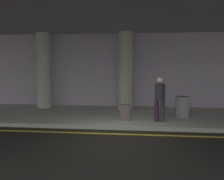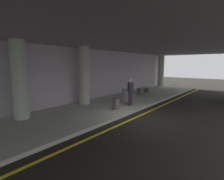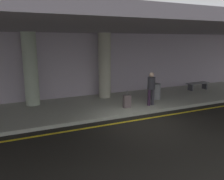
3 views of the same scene
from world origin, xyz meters
TOP-DOWN VIEW (x-y plane):
  - ground_plane at (0.00, 0.00)m, footprint 60.00×60.00m
  - sidewalk at (0.00, 3.10)m, footprint 26.00×4.20m
  - lane_stripe_yellow at (0.00, 0.49)m, footprint 26.00×0.14m
  - support_column_left_mid at (-4.00, 4.41)m, footprint 0.70×0.70m
  - support_column_center at (0.00, 4.41)m, footprint 0.70×0.70m
  - support_column_right_mid at (12.00, 4.41)m, footprint 0.70×0.70m
  - ceiling_overhang at (0.00, 2.60)m, footprint 28.00×13.20m
  - terminal_back_wall at (0.00, 5.35)m, footprint 26.00×0.30m
  - traveler_with_luggage at (1.45, 1.81)m, footprint 0.38×0.38m
  - suitcase_upright_primary at (0.14, 1.94)m, footprint 0.36×0.22m
  - bench_metal at (6.42, 3.69)m, footprint 1.60×0.50m
  - trash_bin_steel at (2.43, 2.81)m, footprint 0.56×0.56m

SIDE VIEW (x-z plane):
  - ground_plane at x=0.00m, z-range 0.00..0.00m
  - lane_stripe_yellow at x=0.00m, z-range 0.00..0.01m
  - sidewalk at x=0.00m, z-range 0.00..0.15m
  - suitcase_upright_primary at x=0.14m, z-range 0.01..0.91m
  - bench_metal at x=6.42m, z-range 0.26..0.74m
  - trash_bin_steel at x=2.43m, z-range 0.15..1.00m
  - traveler_with_luggage at x=1.45m, z-range 0.27..1.95m
  - terminal_back_wall at x=0.00m, z-range 0.00..3.80m
  - support_column_left_mid at x=-4.00m, z-range 0.15..3.80m
  - support_column_center at x=0.00m, z-range 0.15..3.80m
  - support_column_right_mid at x=12.00m, z-range 0.15..3.80m
  - ceiling_overhang at x=0.00m, z-range 3.80..4.10m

